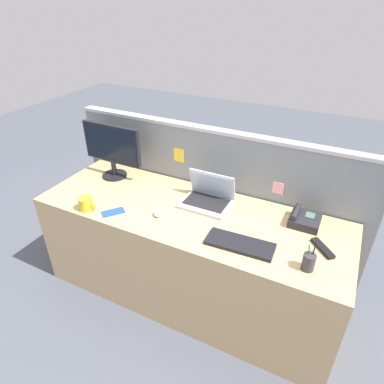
% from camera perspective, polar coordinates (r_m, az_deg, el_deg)
% --- Properties ---
extents(ground_plane, '(10.00, 10.00, 0.00)m').
position_cam_1_polar(ground_plane, '(2.69, -0.50, -16.34)').
color(ground_plane, '#4C515B').
extents(desk, '(2.06, 0.71, 0.74)m').
position_cam_1_polar(desk, '(2.43, -0.54, -10.46)').
color(desk, tan).
rests_on(desk, ground_plane).
extents(cubicle_divider, '(2.23, 0.08, 1.17)m').
position_cam_1_polar(cubicle_divider, '(2.58, 3.44, -1.56)').
color(cubicle_divider, gray).
rests_on(cubicle_divider, ground_plane).
extents(desktop_monitor, '(0.48, 0.19, 0.41)m').
position_cam_1_polar(desktop_monitor, '(2.59, -13.43, 7.36)').
color(desktop_monitor, black).
rests_on(desktop_monitor, desk).
extents(laptop, '(0.32, 0.25, 0.21)m').
position_cam_1_polar(laptop, '(2.27, 2.74, -0.75)').
color(laptop, '#B2B5BC').
rests_on(laptop, desk).
extents(desk_phone, '(0.18, 0.18, 0.09)m').
position_cam_1_polar(desk_phone, '(2.18, 18.45, -4.40)').
color(desk_phone, '#232328').
rests_on(desk_phone, desk).
extents(keyboard_main, '(0.39, 0.17, 0.02)m').
position_cam_1_polar(keyboard_main, '(1.94, 8.12, -8.72)').
color(keyboard_main, black).
rests_on(keyboard_main, desk).
extents(computer_mouse_right_hand, '(0.09, 0.12, 0.03)m').
position_cam_1_polar(computer_mouse_right_hand, '(2.17, -5.72, -3.42)').
color(computer_mouse_right_hand, silver).
rests_on(computer_mouse_right_hand, desk).
extents(pen_cup, '(0.07, 0.07, 0.17)m').
position_cam_1_polar(pen_cup, '(1.85, 19.17, -11.12)').
color(pen_cup, '#333338').
rests_on(pen_cup, desk).
extents(cell_phone_blue_case, '(0.14, 0.15, 0.01)m').
position_cam_1_polar(cell_phone_blue_case, '(2.24, -13.20, -3.34)').
color(cell_phone_blue_case, blue).
rests_on(cell_phone_blue_case, desk).
extents(tv_remote, '(0.15, 0.15, 0.02)m').
position_cam_1_polar(tv_remote, '(2.03, 21.26, -8.84)').
color(tv_remote, black).
rests_on(tv_remote, desk).
extents(coffee_mug, '(0.13, 0.09, 0.09)m').
position_cam_1_polar(coffee_mug, '(2.30, -17.50, -1.89)').
color(coffee_mug, yellow).
rests_on(coffee_mug, desk).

